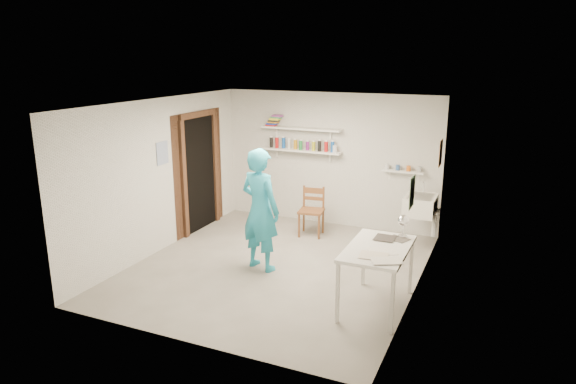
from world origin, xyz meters
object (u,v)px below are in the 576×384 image
at_px(wooden_chair, 311,211).
at_px(work_table, 377,277).
at_px(belfast_sink, 420,205).
at_px(desk_lamp, 403,221).
at_px(wall_clock, 263,186).
at_px(man, 260,210).

distance_m(wooden_chair, work_table, 2.71).
distance_m(belfast_sink, desk_lamp, 1.88).
bearing_deg(wall_clock, desk_lamp, 8.32).
bearing_deg(desk_lamp, man, 178.98).
relative_size(work_table, desk_lamp, 8.00).
bearing_deg(belfast_sink, wall_clock, -141.44).
xyz_separation_m(wooden_chair, work_table, (1.68, -2.12, -0.04)).
xyz_separation_m(belfast_sink, desk_lamp, (0.09, -1.85, 0.31)).
height_order(wooden_chair, work_table, wooden_chair).
distance_m(wall_clock, wooden_chair, 1.60).
relative_size(belfast_sink, man, 0.34).
bearing_deg(belfast_sink, man, -137.10).
relative_size(wooden_chair, work_table, 0.73).
bearing_deg(work_table, belfast_sink, 87.30).
height_order(wall_clock, wooden_chair, wall_clock).
relative_size(belfast_sink, work_table, 0.50).
height_order(belfast_sink, man, man).
xyz_separation_m(wall_clock, wooden_chair, (0.22, 1.40, -0.75)).
relative_size(wall_clock, wooden_chair, 0.37).
distance_m(wall_clock, desk_lamp, 2.12).
xyz_separation_m(man, desk_lamp, (2.04, -0.04, 0.12)).
relative_size(belfast_sink, desk_lamp, 4.03).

